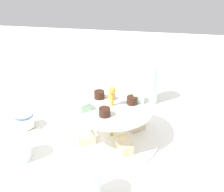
{
  "coord_description": "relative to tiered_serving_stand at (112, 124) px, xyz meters",
  "views": [
    {
      "loc": [
        0.11,
        -0.66,
        0.49
      ],
      "look_at": [
        0.0,
        0.0,
        0.14
      ],
      "focal_mm": 44.88,
      "sensor_mm": 36.0,
      "label": 1
    }
  ],
  "objects": [
    {
      "name": "ground_plane",
      "position": [
        -0.0,
        -0.0,
        -0.05
      ],
      "size": [
        2.4,
        2.4,
        0.0
      ],
      "primitive_type": "plane",
      "color": "white"
    },
    {
      "name": "tiered_serving_stand",
      "position": [
        0.0,
        0.0,
        0.0
      ],
      "size": [
        0.27,
        0.27,
        0.17
      ],
      "color": "white",
      "rests_on": "ground_plane"
    },
    {
      "name": "water_glass_tall_right",
      "position": [
        0.09,
        0.24,
        0.02
      ],
      "size": [
        0.07,
        0.07,
        0.14
      ],
      "primitive_type": "cylinder",
      "color": "silver",
      "rests_on": "ground_plane"
    },
    {
      "name": "water_glass_short_left",
      "position": [
        -0.23,
        -0.13,
        -0.01
      ],
      "size": [
        0.06,
        0.06,
        0.07
      ],
      "primitive_type": "cylinder",
      "color": "silver",
      "rests_on": "ground_plane"
    },
    {
      "name": "teacup_with_saucer",
      "position": [
        -0.27,
        0.01,
        -0.02
      ],
      "size": [
        0.09,
        0.09,
        0.05
      ],
      "color": "white",
      "rests_on": "ground_plane"
    },
    {
      "name": "butter_knife_left",
      "position": [
        0.3,
        -0.06,
        -0.05
      ],
      "size": [
        0.02,
        0.17,
        0.0
      ],
      "primitive_type": "cube",
      "rotation": [
        0.0,
        0.0,
        1.53
      ],
      "color": "silver",
      "rests_on": "ground_plane"
    },
    {
      "name": "butter_knife_right",
      "position": [
        -0.21,
        0.23,
        -0.05
      ],
      "size": [
        0.12,
        0.14,
        0.0
      ],
      "primitive_type": "cube",
      "rotation": [
        0.0,
        0.0,
        4.05
      ],
      "color": "silver",
      "rests_on": "ground_plane"
    },
    {
      "name": "water_glass_mid_back",
      "position": [
        -0.01,
        -0.23,
        0.0
      ],
      "size": [
        0.06,
        0.06,
        0.1
      ],
      "primitive_type": "cylinder",
      "color": "silver",
      "rests_on": "ground_plane"
    }
  ]
}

